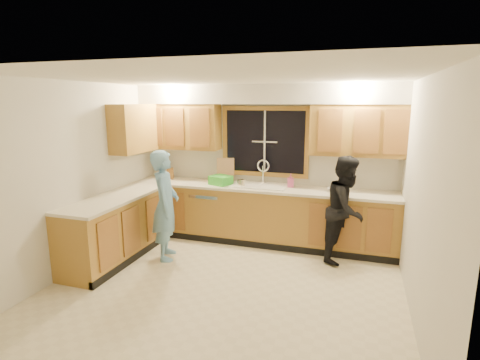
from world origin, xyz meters
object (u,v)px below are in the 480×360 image
(sink, at_px, (260,190))
(soap_bottle, at_px, (291,180))
(dish_crate, at_px, (221,180))
(man, at_px, (165,205))
(stove, at_px, (90,242))
(woman, at_px, (346,209))
(dishwasher, at_px, (210,213))
(bowl, at_px, (335,190))
(knife_block, at_px, (170,173))

(sink, relative_size, soap_bottle, 4.03)
(dish_crate, bearing_deg, sink, 5.10)
(dish_crate, bearing_deg, man, -116.00)
(sink, height_order, stove, sink)
(woman, relative_size, soap_bottle, 7.09)
(dishwasher, relative_size, dish_crate, 2.71)
(dish_crate, bearing_deg, woman, -8.02)
(stove, bearing_deg, bowl, 31.60)
(knife_block, xyz_separation_m, soap_bottle, (2.10, 0.01, 0.01))
(man, xyz_separation_m, bowl, (2.28, 1.03, 0.16))
(knife_block, bearing_deg, soap_bottle, -21.75)
(man, height_order, knife_block, man)
(stove, distance_m, woman, 3.49)
(man, bearing_deg, soap_bottle, -76.29)
(dishwasher, xyz_separation_m, soap_bottle, (1.32, 0.12, 0.62))
(bowl, bearing_deg, sink, 179.88)
(dishwasher, bearing_deg, woman, -8.36)
(sink, relative_size, bowl, 3.76)
(woman, bearing_deg, bowl, 49.17)
(sink, bearing_deg, bowl, -0.12)
(dishwasher, relative_size, stove, 0.91)
(dishwasher, distance_m, bowl, 2.08)
(woman, relative_size, bowl, 6.61)
(stove, height_order, soap_bottle, soap_bottle)
(soap_bottle, relative_size, bowl, 0.93)
(sink, relative_size, knife_block, 4.44)
(sink, bearing_deg, woman, -14.07)
(man, distance_m, knife_block, 1.26)
(sink, distance_m, dishwasher, 0.96)
(woman, distance_m, soap_bottle, 1.02)
(sink, distance_m, bowl, 1.16)
(dishwasher, relative_size, knife_block, 4.23)
(knife_block, height_order, bowl, knife_block)
(dish_crate, height_order, bowl, dish_crate)
(stove, distance_m, dish_crate, 2.18)
(soap_bottle, height_order, bowl, soap_bottle)
(sink, xyz_separation_m, dishwasher, (-0.85, -0.01, -0.45))
(sink, height_order, dish_crate, sink)
(woman, xyz_separation_m, knife_block, (-2.98, 0.43, 0.26))
(dishwasher, relative_size, woman, 0.54)
(sink, bearing_deg, dish_crate, -174.90)
(sink, distance_m, soap_bottle, 0.51)
(man, xyz_separation_m, woman, (2.46, 0.70, -0.03))
(dishwasher, height_order, dish_crate, dish_crate)
(bowl, bearing_deg, dish_crate, -178.26)
(dishwasher, bearing_deg, dish_crate, -11.54)
(dishwasher, xyz_separation_m, stove, (-0.95, -1.81, 0.04))
(stove, bearing_deg, sink, 45.39)
(bowl, bearing_deg, knife_block, 178.00)
(dishwasher, bearing_deg, soap_bottle, 4.99)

